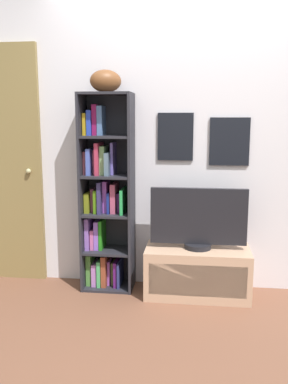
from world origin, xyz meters
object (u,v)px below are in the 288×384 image
(bookshelf, at_px, (105,200))
(football, at_px, (106,81))
(tv_stand, at_px, (197,272))
(television, at_px, (198,219))

(bookshelf, xyz_separation_m, football, (0.03, -0.03, 0.98))
(bookshelf, height_order, tv_stand, bookshelf)
(bookshelf, bearing_deg, tv_stand, -6.74)
(bookshelf, relative_size, tv_stand, 1.95)
(tv_stand, distance_m, television, 0.45)
(tv_stand, bearing_deg, television, 90.00)
(football, xyz_separation_m, television, (0.76, -0.06, -1.10))
(bookshelf, xyz_separation_m, tv_stand, (0.80, -0.09, -0.57))
(bookshelf, distance_m, football, 0.98)
(television, bearing_deg, bookshelf, 173.33)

